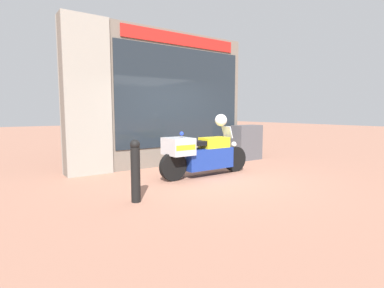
{
  "coord_description": "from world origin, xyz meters",
  "views": [
    {
      "loc": [
        -4.25,
        -5.45,
        1.53
      ],
      "look_at": [
        0.04,
        0.64,
        0.73
      ],
      "focal_mm": 28.0,
      "sensor_mm": 36.0,
      "label": 1
    }
  ],
  "objects_px": {
    "paramedic_motorcycle": "(201,154)",
    "street_bollard": "(135,170)",
    "utility_cabinet": "(247,142)",
    "white_helmet": "(221,120)"
  },
  "relations": [
    {
      "from": "utility_cabinet",
      "to": "street_bollard",
      "type": "bearing_deg",
      "value": -155.88
    },
    {
      "from": "utility_cabinet",
      "to": "white_helmet",
      "type": "height_order",
      "value": "white_helmet"
    },
    {
      "from": "paramedic_motorcycle",
      "to": "street_bollard",
      "type": "bearing_deg",
      "value": -154.97
    },
    {
      "from": "paramedic_motorcycle",
      "to": "utility_cabinet",
      "type": "bearing_deg",
      "value": 23.88
    },
    {
      "from": "paramedic_motorcycle",
      "to": "utility_cabinet",
      "type": "xyz_separation_m",
      "value": [
        2.71,
        1.19,
        0.0
      ]
    },
    {
      "from": "white_helmet",
      "to": "street_bollard",
      "type": "relative_size",
      "value": 0.27
    },
    {
      "from": "street_bollard",
      "to": "paramedic_motorcycle",
      "type": "bearing_deg",
      "value": 24.76
    },
    {
      "from": "white_helmet",
      "to": "paramedic_motorcycle",
      "type": "bearing_deg",
      "value": 179.73
    },
    {
      "from": "utility_cabinet",
      "to": "street_bollard",
      "type": "distance_m",
      "value": 5.29
    },
    {
      "from": "paramedic_motorcycle",
      "to": "street_bollard",
      "type": "distance_m",
      "value": 2.33
    }
  ]
}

